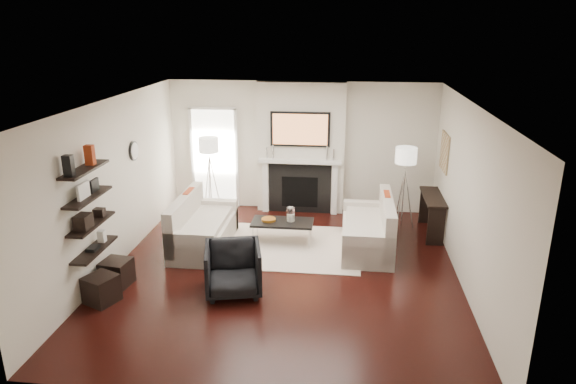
# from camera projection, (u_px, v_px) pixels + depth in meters

# --- Properties ---
(room_envelope) EXTENTS (6.00, 6.00, 6.00)m
(room_envelope) POSITION_uv_depth(u_px,v_px,m) (283.00, 192.00, 7.84)
(room_envelope) COLOR black
(room_envelope) RESTS_ON ground
(chimney_breast) EXTENTS (1.80, 0.25, 2.70)m
(chimney_breast) POSITION_uv_depth(u_px,v_px,m) (301.00, 148.00, 10.55)
(chimney_breast) COLOR silver
(chimney_breast) RESTS_ON floor
(fireplace_surround) EXTENTS (1.30, 0.02, 1.04)m
(fireplace_surround) POSITION_uv_depth(u_px,v_px,m) (300.00, 189.00, 10.68)
(fireplace_surround) COLOR black
(fireplace_surround) RESTS_ON floor
(firebox) EXTENTS (0.75, 0.02, 0.65)m
(firebox) POSITION_uv_depth(u_px,v_px,m) (300.00, 192.00, 10.70)
(firebox) COLOR black
(firebox) RESTS_ON floor
(mantel_pilaster_l) EXTENTS (0.12, 0.08, 1.10)m
(mantel_pilaster_l) POSITION_uv_depth(u_px,v_px,m) (265.00, 186.00, 10.72)
(mantel_pilaster_l) COLOR white
(mantel_pilaster_l) RESTS_ON floor
(mantel_pilaster_r) EXTENTS (0.12, 0.08, 1.10)m
(mantel_pilaster_r) POSITION_uv_depth(u_px,v_px,m) (334.00, 189.00, 10.57)
(mantel_pilaster_r) COLOR white
(mantel_pilaster_r) RESTS_ON floor
(mantel_shelf) EXTENTS (1.70, 0.18, 0.07)m
(mantel_shelf) POSITION_uv_depth(u_px,v_px,m) (300.00, 161.00, 10.45)
(mantel_shelf) COLOR white
(mantel_shelf) RESTS_ON chimney_breast
(tv_body) EXTENTS (1.20, 0.06, 0.70)m
(tv_body) POSITION_uv_depth(u_px,v_px,m) (300.00, 129.00, 10.26)
(tv_body) COLOR black
(tv_body) RESTS_ON chimney_breast
(tv_screen) EXTENTS (1.10, 0.00, 0.62)m
(tv_screen) POSITION_uv_depth(u_px,v_px,m) (300.00, 130.00, 10.23)
(tv_screen) COLOR #BF723F
(tv_screen) RESTS_ON tv_body
(candlestick_l_tall) EXTENTS (0.04, 0.04, 0.30)m
(candlestick_l_tall) POSITION_uv_depth(u_px,v_px,m) (273.00, 152.00, 10.46)
(candlestick_l_tall) COLOR silver
(candlestick_l_tall) RESTS_ON mantel_shelf
(candlestick_l_short) EXTENTS (0.04, 0.04, 0.24)m
(candlestick_l_short) POSITION_uv_depth(u_px,v_px,m) (267.00, 153.00, 10.48)
(candlestick_l_short) COLOR silver
(candlestick_l_short) RESTS_ON mantel_shelf
(candlestick_r_tall) EXTENTS (0.04, 0.04, 0.30)m
(candlestick_r_tall) POSITION_uv_depth(u_px,v_px,m) (327.00, 153.00, 10.34)
(candlestick_r_tall) COLOR silver
(candlestick_r_tall) RESTS_ON mantel_shelf
(candlestick_r_short) EXTENTS (0.04, 0.04, 0.24)m
(candlestick_r_short) POSITION_uv_depth(u_px,v_px,m) (333.00, 155.00, 10.33)
(candlestick_r_short) COLOR silver
(candlestick_r_short) RESTS_ON mantel_shelf
(hallway_panel) EXTENTS (0.90, 0.02, 2.10)m
(hallway_panel) POSITION_uv_depth(u_px,v_px,m) (215.00, 159.00, 10.94)
(hallway_panel) COLOR white
(hallway_panel) RESTS_ON floor
(door_trim_l) EXTENTS (0.06, 0.06, 2.16)m
(door_trim_l) POSITION_uv_depth(u_px,v_px,m) (193.00, 158.00, 10.98)
(door_trim_l) COLOR white
(door_trim_l) RESTS_ON floor
(door_trim_r) EXTENTS (0.06, 0.06, 2.16)m
(door_trim_r) POSITION_uv_depth(u_px,v_px,m) (237.00, 159.00, 10.87)
(door_trim_r) COLOR white
(door_trim_r) RESTS_ON floor
(door_trim_top) EXTENTS (1.02, 0.06, 0.06)m
(door_trim_top) POSITION_uv_depth(u_px,v_px,m) (212.00, 108.00, 10.59)
(door_trim_top) COLOR white
(door_trim_top) RESTS_ON wall_back
(rug) EXTENTS (2.60, 2.00, 0.01)m
(rug) POSITION_uv_depth(u_px,v_px,m) (287.00, 246.00, 9.17)
(rug) COLOR beige
(rug) RESTS_ON floor
(loveseat_left_base) EXTENTS (0.85, 1.80, 0.42)m
(loveseat_left_base) POSITION_uv_depth(u_px,v_px,m) (204.00, 235.00, 9.13)
(loveseat_left_base) COLOR beige
(loveseat_left_base) RESTS_ON floor
(loveseat_left_back) EXTENTS (0.18, 1.80, 0.80)m
(loveseat_left_back) POSITION_uv_depth(u_px,v_px,m) (185.00, 218.00, 9.07)
(loveseat_left_back) COLOR beige
(loveseat_left_back) RESTS_ON floor
(loveseat_left_arm_n) EXTENTS (0.85, 0.18, 0.60)m
(loveseat_left_arm_n) POSITION_uv_depth(u_px,v_px,m) (191.00, 250.00, 8.34)
(loveseat_left_arm_n) COLOR beige
(loveseat_left_arm_n) RESTS_ON floor
(loveseat_left_arm_s) EXTENTS (0.85, 0.18, 0.60)m
(loveseat_left_arm_s) POSITION_uv_depth(u_px,v_px,m) (215.00, 214.00, 9.86)
(loveseat_left_arm_s) COLOR beige
(loveseat_left_arm_s) RESTS_ON floor
(loveseat_left_cushion) EXTENTS (0.63, 1.44, 0.10)m
(loveseat_left_cushion) POSITION_uv_depth(u_px,v_px,m) (206.00, 222.00, 9.04)
(loveseat_left_cushion) COLOR beige
(loveseat_left_cushion) RESTS_ON loveseat_left_base
(pillow_left_orange) EXTENTS (0.10, 0.42, 0.42)m
(pillow_left_orange) POSITION_uv_depth(u_px,v_px,m) (189.00, 201.00, 9.28)
(pillow_left_orange) COLOR #9A3112
(pillow_left_orange) RESTS_ON loveseat_left_cushion
(pillow_left_charcoal) EXTENTS (0.10, 0.40, 0.40)m
(pillow_left_charcoal) POSITION_uv_depth(u_px,v_px,m) (179.00, 214.00, 8.72)
(pillow_left_charcoal) COLOR black
(pillow_left_charcoal) RESTS_ON loveseat_left_cushion
(loveseat_right_base) EXTENTS (0.85, 1.80, 0.42)m
(loveseat_right_base) POSITION_uv_depth(u_px,v_px,m) (366.00, 237.00, 9.04)
(loveseat_right_base) COLOR beige
(loveseat_right_base) RESTS_ON floor
(loveseat_right_back) EXTENTS (0.18, 1.80, 0.80)m
(loveseat_right_back) POSITION_uv_depth(u_px,v_px,m) (387.00, 221.00, 8.91)
(loveseat_right_back) COLOR beige
(loveseat_right_back) RESTS_ON floor
(loveseat_right_arm_n) EXTENTS (0.85, 0.18, 0.60)m
(loveseat_right_arm_n) POSITION_uv_depth(u_px,v_px,m) (368.00, 252.00, 8.25)
(loveseat_right_arm_n) COLOR beige
(loveseat_right_arm_n) RESTS_ON floor
(loveseat_right_arm_s) EXTENTS (0.85, 0.18, 0.60)m
(loveseat_right_arm_s) POSITION_uv_depth(u_px,v_px,m) (365.00, 216.00, 9.78)
(loveseat_right_arm_s) COLOR beige
(loveseat_right_arm_s) RESTS_ON floor
(loveseat_right_cushion) EXTENTS (0.63, 1.44, 0.10)m
(loveseat_right_cushion) POSITION_uv_depth(u_px,v_px,m) (364.00, 223.00, 8.97)
(loveseat_right_cushion) COLOR beige
(loveseat_right_cushion) RESTS_ON loveseat_right_base
(pillow_right_orange) EXTENTS (0.10, 0.42, 0.42)m
(pillow_right_orange) POSITION_uv_depth(u_px,v_px,m) (386.00, 205.00, 9.13)
(pillow_right_orange) COLOR #9A3112
(pillow_right_orange) RESTS_ON loveseat_right_cushion
(pillow_right_charcoal) EXTENTS (0.10, 0.40, 0.40)m
(pillow_right_charcoal) POSITION_uv_depth(u_px,v_px,m) (389.00, 217.00, 8.56)
(pillow_right_charcoal) COLOR black
(pillow_right_charcoal) RESTS_ON loveseat_right_cushion
(coffee_table) EXTENTS (1.10, 0.55, 0.04)m
(coffee_table) POSITION_uv_depth(u_px,v_px,m) (282.00, 222.00, 9.20)
(coffee_table) COLOR black
(coffee_table) RESTS_ON floor
(coffee_leg_nw) EXTENTS (0.02, 0.02, 0.38)m
(coffee_leg_nw) POSITION_uv_depth(u_px,v_px,m) (253.00, 237.00, 9.12)
(coffee_leg_nw) COLOR silver
(coffee_leg_nw) RESTS_ON floor
(coffee_leg_ne) EXTENTS (0.02, 0.02, 0.38)m
(coffee_leg_ne) POSITION_uv_depth(u_px,v_px,m) (309.00, 239.00, 9.01)
(coffee_leg_ne) COLOR silver
(coffee_leg_ne) RESTS_ON floor
(coffee_leg_sw) EXTENTS (0.02, 0.02, 0.38)m
(coffee_leg_sw) POSITION_uv_depth(u_px,v_px,m) (257.00, 227.00, 9.53)
(coffee_leg_sw) COLOR silver
(coffee_leg_sw) RESTS_ON floor
(coffee_leg_se) EXTENTS (0.02, 0.02, 0.38)m
(coffee_leg_se) POSITION_uv_depth(u_px,v_px,m) (311.00, 230.00, 9.42)
(coffee_leg_se) COLOR silver
(coffee_leg_se) RESTS_ON floor
(hurricane_glass) EXTENTS (0.15, 0.15, 0.26)m
(hurricane_glass) POSITION_uv_depth(u_px,v_px,m) (291.00, 214.00, 9.14)
(hurricane_glass) COLOR white
(hurricane_glass) RESTS_ON coffee_table
(hurricane_candle) EXTENTS (0.09, 0.09, 0.14)m
(hurricane_candle) POSITION_uv_depth(u_px,v_px,m) (291.00, 218.00, 9.16)
(hurricane_candle) COLOR white
(hurricane_candle) RESTS_ON coffee_table
(copper_bowl) EXTENTS (0.26, 0.26, 0.04)m
(copper_bowl) POSITION_uv_depth(u_px,v_px,m) (269.00, 219.00, 9.22)
(copper_bowl) COLOR orange
(copper_bowl) RESTS_ON coffee_table
(armchair) EXTENTS (0.95, 0.91, 0.82)m
(armchair) POSITION_uv_depth(u_px,v_px,m) (233.00, 267.00, 7.50)
(armchair) COLOR black
(armchair) RESTS_ON floor
(lamp_left_post) EXTENTS (0.02, 0.02, 1.20)m
(lamp_left_post) POSITION_uv_depth(u_px,v_px,m) (211.00, 185.00, 10.68)
(lamp_left_post) COLOR silver
(lamp_left_post) RESTS_ON floor
(lamp_left_shade) EXTENTS (0.40, 0.40, 0.30)m
(lamp_left_shade) POSITION_uv_depth(u_px,v_px,m) (209.00, 145.00, 10.41)
(lamp_left_shade) COLOR white
(lamp_left_shade) RESTS_ON lamp_left_post
(lamp_left_leg_a) EXTENTS (0.25, 0.02, 1.23)m
(lamp_left_leg_a) POSITION_uv_depth(u_px,v_px,m) (216.00, 185.00, 10.66)
(lamp_left_leg_a) COLOR silver
(lamp_left_leg_a) RESTS_ON floor
(lamp_left_leg_b) EXTENTS (0.14, 0.22, 1.23)m
(lamp_left_leg_b) POSITION_uv_depth(u_px,v_px,m) (209.00, 183.00, 10.77)
(lamp_left_leg_b) COLOR silver
(lamp_left_leg_b) RESTS_ON floor
(lamp_left_leg_c) EXTENTS (0.14, 0.22, 1.23)m
(lamp_left_leg_c) POSITION_uv_depth(u_px,v_px,m) (207.00, 186.00, 10.59)
(lamp_left_leg_c) COLOR silver
(lamp_left_leg_c) RESTS_ON floor
(lamp_right_post) EXTENTS (0.02, 0.02, 1.20)m
(lamp_right_post) POSITION_uv_depth(u_px,v_px,m) (403.00, 198.00, 9.85)
(lamp_right_post) COLOR silver
(lamp_right_post) RESTS_ON floor
(lamp_right_shade) EXTENTS (0.40, 0.40, 0.30)m
(lamp_right_shade) POSITION_uv_depth(u_px,v_px,m) (406.00, 155.00, 9.58)
(lamp_right_shade) COLOR white
(lamp_right_shade) RESTS_ON lamp_right_post
(lamp_right_leg_a) EXTENTS (0.25, 0.02, 1.23)m
(lamp_right_leg_a) POSITION_uv_depth(u_px,v_px,m) (409.00, 199.00, 9.83)
(lamp_right_leg_a) COLOR silver
(lamp_right_leg_a) RESTS_ON floor
(lamp_right_leg_b) EXTENTS (0.14, 0.22, 1.23)m
(lamp_right_leg_b) POSITION_uv_depth(u_px,v_px,m) (400.00, 197.00, 9.94)
(lamp_right_leg_b) COLOR silver
(lamp_right_leg_b) RESTS_ON floor
(lamp_right_leg_c) EXTENTS (0.14, 0.22, 1.23)m
(lamp_right_leg_c) POSITION_uv_depth(u_px,v_px,m) (401.00, 200.00, 9.76)
(lamp_right_leg_c) COLOR silver
(lamp_right_leg_c) RESTS_ON floor
(console_top) EXTENTS (0.35, 1.20, 0.04)m
(console_top) POSITION_uv_depth(u_px,v_px,m) (433.00, 197.00, 9.53)
(console_top) COLOR black
(console_top) RESTS_ON floor
(console_leg_n) EXTENTS (0.30, 0.04, 0.71)m
(console_leg_n) POSITION_uv_depth(u_px,v_px,m) (436.00, 227.00, 9.12)
(console_leg_n) COLOR black
(console_leg_n) RESTS_ON floor
(console_leg_s) EXTENTS (0.30, 0.04, 0.71)m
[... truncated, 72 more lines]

